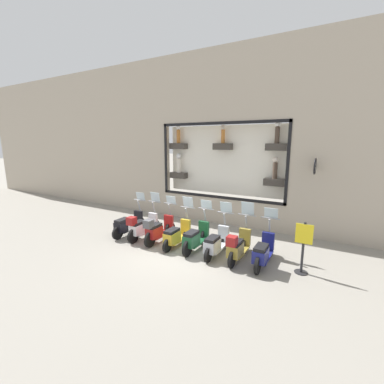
% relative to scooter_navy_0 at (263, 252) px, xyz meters
% --- Properties ---
extents(ground_plane, '(120.00, 120.00, 0.00)m').
position_rel_scooter_navy_0_xyz_m(ground_plane, '(-0.29, 2.76, -0.43)').
color(ground_plane, gray).
extents(building_facade, '(1.21, 36.00, 7.43)m').
position_rel_scooter_navy_0_xyz_m(building_facade, '(3.31, 2.76, 3.34)').
color(building_facade, '#ADA08E').
rests_on(building_facade, ground_plane).
extents(scooter_navy_0, '(1.80, 0.61, 1.59)m').
position_rel_scooter_navy_0_xyz_m(scooter_navy_0, '(0.00, 0.00, 0.00)').
color(scooter_navy_0, black).
rests_on(scooter_navy_0, ground_plane).
extents(scooter_olive_1, '(1.80, 0.61, 1.70)m').
position_rel_scooter_navy_0_xyz_m(scooter_olive_1, '(-0.06, 0.76, 0.04)').
color(scooter_olive_1, black).
rests_on(scooter_olive_1, ground_plane).
extents(scooter_silver_2, '(1.79, 0.60, 1.61)m').
position_rel_scooter_navy_0_xyz_m(scooter_silver_2, '(-0.00, 1.51, -0.02)').
color(scooter_silver_2, black).
rests_on(scooter_silver_2, ground_plane).
extents(scooter_green_3, '(1.81, 0.60, 1.59)m').
position_rel_scooter_navy_0_xyz_m(scooter_green_3, '(0.00, 2.27, 0.01)').
color(scooter_green_3, black).
rests_on(scooter_green_3, ground_plane).
extents(scooter_yellow_4, '(1.79, 0.60, 1.63)m').
position_rel_scooter_navy_0_xyz_m(scooter_yellow_4, '(-0.00, 3.02, -0.02)').
color(scooter_yellow_4, black).
rests_on(scooter_yellow_4, ground_plane).
extents(scooter_red_5, '(1.81, 0.60, 1.58)m').
position_rel_scooter_navy_0_xyz_m(scooter_red_5, '(-0.05, 3.78, 0.05)').
color(scooter_red_5, black).
rests_on(scooter_red_5, ground_plane).
extents(scooter_white_6, '(1.81, 0.61, 1.66)m').
position_rel_scooter_navy_0_xyz_m(scooter_white_6, '(-0.05, 4.53, 0.05)').
color(scooter_white_6, black).
rests_on(scooter_white_6, ground_plane).
extents(scooter_black_7, '(1.80, 0.61, 1.58)m').
position_rel_scooter_navy_0_xyz_m(scooter_black_7, '(-0.00, 5.29, -0.00)').
color(scooter_black_7, black).
rests_on(scooter_black_7, ground_plane).
extents(shop_sign_post, '(0.36, 0.45, 1.48)m').
position_rel_scooter_navy_0_xyz_m(shop_sign_post, '(0.10, -1.06, 0.35)').
color(shop_sign_post, '#232326').
rests_on(shop_sign_post, ground_plane).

